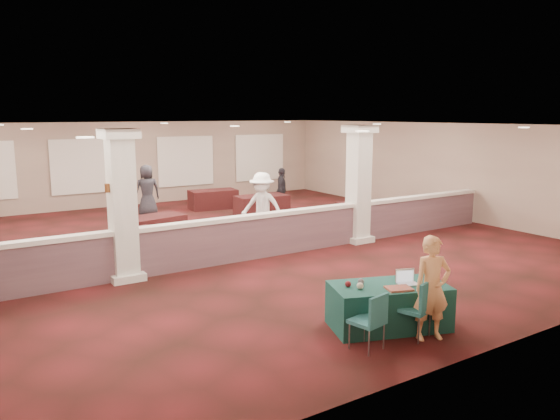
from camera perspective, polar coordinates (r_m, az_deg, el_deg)
ground at (r=14.88m, az=-4.58°, el=-3.62°), size 16.00×16.00×0.00m
wall_back at (r=21.93m, az=-14.68°, el=4.73°), size 16.00×0.04×3.20m
wall_front at (r=8.54m, az=21.79°, el=-3.58°), size 16.00×0.04×3.20m
wall_right at (r=19.66m, az=16.38°, el=4.07°), size 0.04×16.00×3.20m
ceiling at (r=14.47m, az=-4.76°, el=8.80°), size 16.00×16.00×0.02m
partition_wall at (r=13.49m, az=-1.57°, el=-2.55°), size 15.60×0.28×1.10m
column_left at (r=11.88m, az=-16.17°, el=0.59°), size 0.72×0.72×3.20m
column_right at (r=15.06m, az=8.21°, el=2.81°), size 0.72×0.72×3.20m
sconce_left at (r=11.75m, az=-17.56°, el=2.21°), size 0.12×0.12×0.18m
sconce_right at (r=11.91m, az=-14.97°, el=2.43°), size 0.12×0.12×0.18m
near_table at (r=9.33m, az=11.28°, el=-9.82°), size 2.11×1.55×0.73m
conf_chair_main at (r=8.94m, az=14.31°, el=-9.51°), size 0.60×0.60×0.95m
conf_chair_side at (r=8.36m, az=9.56°, el=-10.99°), size 0.52×0.52×0.89m
woman at (r=8.89m, az=15.60°, el=-7.87°), size 0.70×0.58×1.66m
far_table_front_left at (r=14.01m, az=-15.41°, el=-3.44°), size 1.78×1.27×0.65m
far_table_front_center at (r=15.43m, az=-13.26°, el=-1.99°), size 1.93×1.25×0.72m
far_table_front_right at (r=17.80m, az=8.79°, el=-0.31°), size 1.88×1.37×0.69m
far_table_back_center at (r=20.52m, az=-7.00°, el=1.12°), size 1.82×1.06×0.70m
far_table_back_right at (r=18.86m, az=-1.93°, el=0.44°), size 1.84×0.99×0.73m
attendee_b at (r=15.09m, az=-1.89°, el=0.31°), size 1.20×1.31×1.91m
attendee_c at (r=19.79m, az=0.17°, el=2.15°), size 0.90×1.01×1.57m
attendee_d at (r=19.34m, az=-13.72°, el=1.99°), size 0.92×0.55×1.79m
laptop_base at (r=9.30m, az=13.19°, el=-7.54°), size 0.39×0.33×0.02m
laptop_screen at (r=9.36m, az=12.91°, el=-6.64°), size 0.31×0.12×0.22m
screen_glow at (r=9.36m, az=12.92°, el=-6.74°), size 0.28×0.11×0.19m
knitting at (r=9.02m, az=12.31°, el=-8.02°), size 0.48×0.42×0.03m
yarn_cream at (r=8.91m, az=8.37°, el=-7.85°), size 0.11×0.11×0.11m
yarn_red at (r=8.99m, az=7.12°, el=-7.68°), size 0.10×0.10×0.10m
yarn_grey at (r=9.14m, az=8.46°, el=-7.41°), size 0.10×0.10×0.10m
scissors at (r=9.26m, az=15.79°, el=-7.75°), size 0.12×0.07×0.01m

